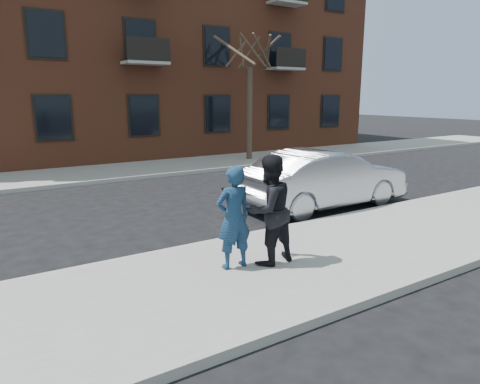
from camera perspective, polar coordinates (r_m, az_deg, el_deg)
ground at (r=9.38m, az=15.46°, el=-6.88°), size 100.00×100.00×0.00m
near_sidewalk at (r=9.20m, az=16.63°, el=-6.85°), size 50.00×3.50×0.15m
near_curb at (r=10.40m, az=9.19°, el=-4.21°), size 50.00×0.10×0.15m
far_sidewalk at (r=18.62m, az=-10.86°, el=3.20°), size 50.00×3.50×0.15m
far_curb at (r=16.97m, az=-8.63°, el=2.38°), size 50.00×0.10×0.15m
apartment_building at (r=25.58m, az=-12.92°, el=19.31°), size 24.30×10.30×12.30m
street_tree at (r=20.37m, az=1.31°, el=19.61°), size 3.60×3.60×6.80m
silver_sedan at (r=12.09m, az=11.31°, el=1.72°), size 4.98×1.77×1.64m
man_hoodie at (r=7.29m, az=-0.86°, el=-3.43°), size 0.66×0.51×1.79m
man_peacoat at (r=7.49m, az=3.91°, el=-2.43°), size 1.01×0.82×1.94m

